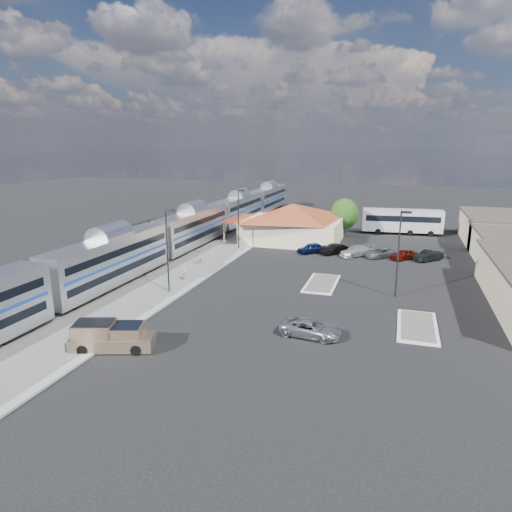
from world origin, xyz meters
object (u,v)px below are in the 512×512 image
(station_depot, at_px, (293,222))
(suv, at_px, (311,329))
(coach_bus, at_px, (402,220))
(pickup_truck, at_px, (113,337))

(station_depot, xyz_separation_m, suv, (10.10, -36.70, -2.43))
(suv, relative_size, coach_bus, 0.37)
(station_depot, xyz_separation_m, pickup_truck, (-3.94, -43.67, -2.11))
(station_depot, relative_size, pickup_truck, 2.76)
(pickup_truck, relative_size, suv, 1.32)
(coach_bus, bearing_deg, pickup_truck, 154.61)
(suv, height_order, coach_bus, coach_bus)
(pickup_truck, distance_m, suv, 15.68)
(suv, xyz_separation_m, coach_bus, (6.84, 48.70, 1.80))
(station_depot, relative_size, suv, 3.64)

